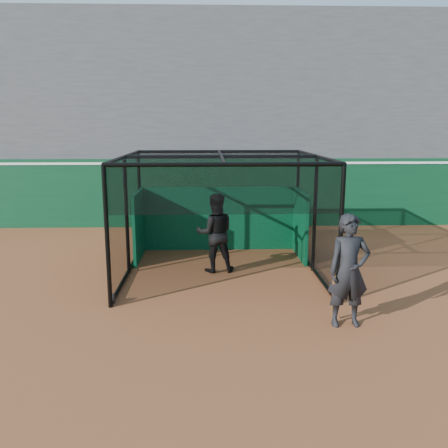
{
  "coord_description": "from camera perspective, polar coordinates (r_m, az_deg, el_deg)",
  "views": [
    {
      "loc": [
        0.45,
        -8.97,
        3.68
      ],
      "look_at": [
        0.83,
        2.0,
        1.4
      ],
      "focal_mm": 38.0,
      "sensor_mm": 36.0,
      "label": 1
    }
  ],
  "objects": [
    {
      "name": "ground",
      "position": [
        9.7,
        -4.59,
        -10.59
      ],
      "size": [
        120.0,
        120.0,
        0.0
      ],
      "primitive_type": "plane",
      "color": "brown",
      "rests_on": "ground"
    },
    {
      "name": "outfield_wall",
      "position": [
        17.64,
        -3.46,
        3.92
      ],
      "size": [
        50.0,
        0.5,
        2.5
      ],
      "color": "#0A3B1F",
      "rests_on": "ground"
    },
    {
      "name": "grandstand",
      "position": [
        21.26,
        -3.32,
        13.86
      ],
      "size": [
        50.0,
        7.85,
        8.95
      ],
      "color": "#4C4C4F",
      "rests_on": "ground"
    },
    {
      "name": "batting_cage",
      "position": [
        11.92,
        -0.32,
        1.03
      ],
      "size": [
        4.83,
        4.82,
        2.94
      ],
      "color": "black",
      "rests_on": "ground"
    },
    {
      "name": "batter",
      "position": [
        12.05,
        -1.07,
        -1.08
      ],
      "size": [
        1.04,
        0.85,
        2.01
      ],
      "primitive_type": "imported",
      "rotation": [
        0.0,
        0.0,
        3.23
      ],
      "color": "black",
      "rests_on": "ground"
    },
    {
      "name": "on_deck_player",
      "position": [
        9.06,
        14.78,
        -5.49
      ],
      "size": [
        0.8,
        0.54,
        2.12
      ],
      "color": "black",
      "rests_on": "ground"
    }
  ]
}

